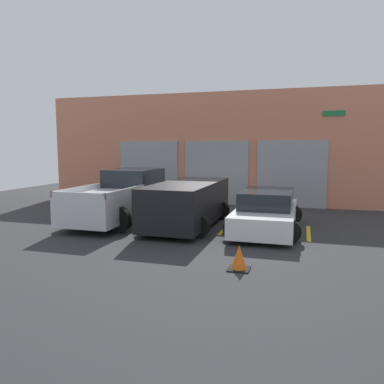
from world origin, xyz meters
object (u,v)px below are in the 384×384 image
object	(u,v)px
pickup_truck	(122,197)
traffic_cone	(239,258)
sedan_side	(188,202)
sedan_white	(266,212)

from	to	relation	value
pickup_truck	traffic_cone	bearing A→B (deg)	-40.89
pickup_truck	sedan_side	bearing A→B (deg)	-6.02
pickup_truck	sedan_white	world-z (taller)	pickup_truck
sedan_white	sedan_side	world-z (taller)	sedan_side
sedan_side	traffic_cone	distance (m)	4.81
pickup_truck	sedan_side	distance (m)	2.64
sedan_white	sedan_side	distance (m)	2.63
pickup_truck	traffic_cone	xyz separation A→B (m)	(5.06, -4.38, -0.60)
sedan_side	traffic_cone	world-z (taller)	sedan_side
traffic_cone	pickup_truck	bearing A→B (deg)	139.11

